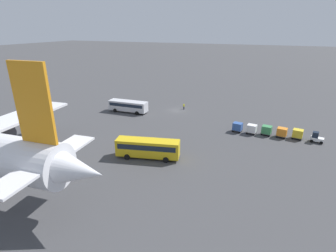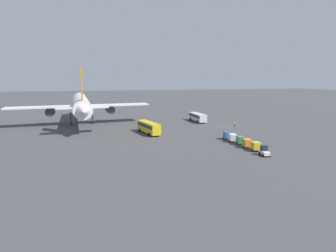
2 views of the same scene
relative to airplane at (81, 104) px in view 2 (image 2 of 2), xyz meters
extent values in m
plane|color=#424244|center=(-18.42, -47.68, -7.01)|extent=(600.00, 600.00, 0.00)
cylinder|color=silver|center=(0.59, 0.05, 0.12)|extent=(45.47, 9.04, 5.48)
cone|color=silver|center=(24.48, 1.94, 0.12)|extent=(6.42, 5.67, 5.21)
cone|color=silver|center=(-23.56, -1.87, 0.12)|extent=(7.49, 5.48, 4.93)
cube|color=silver|center=(-2.70, 12.96, -0.57)|extent=(7.50, 21.18, 0.44)
cube|color=silver|center=(-0.62, -13.22, -0.57)|extent=(7.50, 21.18, 0.44)
cube|color=orange|center=(-19.67, -1.56, 7.24)|extent=(4.53, 0.72, 8.77)
cube|color=silver|center=(-20.12, -1.60, 0.67)|extent=(4.28, 14.45, 0.28)
cylinder|color=#38383D|center=(-1.10, 9.96, -2.29)|extent=(5.64, 3.43, 3.01)
cylinder|color=#38383D|center=(0.49, -10.01, -2.29)|extent=(5.64, 3.43, 3.01)
cylinder|color=#38383D|center=(16.36, 1.30, -4.81)|extent=(0.50, 0.50, 4.38)
cylinder|color=black|center=(16.36, 1.30, -6.56)|extent=(0.94, 0.57, 0.90)
cylinder|color=#38383D|center=(-1.94, 3.42, -4.81)|extent=(0.50, 0.50, 4.38)
cylinder|color=black|center=(-1.94, 3.42, -6.56)|extent=(0.94, 0.57, 0.90)
cylinder|color=#38383D|center=(-1.38, -3.68, -4.81)|extent=(0.50, 0.50, 4.38)
cylinder|color=black|center=(-1.38, -3.68, -6.56)|extent=(0.94, 0.57, 0.90)
cube|color=silver|center=(-6.78, -41.41, -5.25)|extent=(10.73, 3.19, 2.61)
cube|color=#192333|center=(-6.78, -41.41, -4.79)|extent=(9.88, 3.20, 0.84)
cylinder|color=black|center=(-3.53, -39.82, -6.51)|extent=(1.01, 0.33, 1.00)
cylinder|color=black|center=(-3.43, -42.78, -6.51)|extent=(1.01, 0.33, 1.00)
cylinder|color=black|center=(-10.12, -40.04, -6.51)|extent=(1.01, 0.33, 1.00)
cylinder|color=black|center=(-10.03, -43.00, -6.51)|extent=(1.01, 0.33, 1.00)
cube|color=gold|center=(-23.54, -19.66, -5.09)|extent=(11.38, 5.04, 2.93)
cube|color=#192333|center=(-23.54, -19.66, -4.58)|extent=(10.52, 4.88, 0.94)
cylinder|color=black|center=(-20.50, -17.56, -6.51)|extent=(1.04, 0.52, 1.00)
cylinder|color=black|center=(-19.89, -20.20, -6.51)|extent=(1.04, 0.52, 1.00)
cylinder|color=black|center=(-27.19, -19.12, -6.51)|extent=(1.04, 0.52, 1.00)
cylinder|color=black|center=(-26.58, -21.76, -6.51)|extent=(1.04, 0.52, 1.00)
cube|color=white|center=(-51.94, -38.48, -6.36)|extent=(2.58, 1.68, 0.70)
cube|color=#192333|center=(-51.53, -38.55, -5.46)|extent=(1.26, 1.33, 1.10)
cylinder|color=black|center=(-51.00, -37.93, -6.71)|extent=(0.63, 0.32, 0.60)
cylinder|color=black|center=(-51.23, -39.31, -6.71)|extent=(0.63, 0.32, 0.60)
cylinder|color=black|center=(-52.65, -37.65, -6.71)|extent=(0.63, 0.32, 0.60)
cylinder|color=black|center=(-52.89, -39.03, -6.71)|extent=(0.63, 0.32, 0.60)
cylinder|color=#1E1E2D|center=(-19.95, -49.40, -6.58)|extent=(0.32, 0.32, 0.85)
cylinder|color=yellow|center=(-19.95, -49.40, -5.83)|extent=(0.38, 0.38, 0.65)
sphere|color=tan|center=(-19.95, -49.40, -5.39)|extent=(0.24, 0.24, 0.24)
cube|color=#38383D|center=(-48.35, -38.74, -6.60)|extent=(2.24, 1.99, 0.10)
cube|color=gold|center=(-48.35, -38.74, -5.75)|extent=(2.14, 1.89, 1.60)
cylinder|color=black|center=(-47.50, -38.24, -6.83)|extent=(0.37, 0.18, 0.36)
cylinder|color=black|center=(-47.71, -39.50, -6.83)|extent=(0.37, 0.18, 0.36)
cylinder|color=black|center=(-49.00, -37.99, -6.83)|extent=(0.37, 0.18, 0.36)
cylinder|color=black|center=(-49.21, -39.25, -6.83)|extent=(0.37, 0.18, 0.36)
cube|color=#38383D|center=(-45.34, -38.41, -6.60)|extent=(2.24, 1.99, 0.10)
cube|color=orange|center=(-45.34, -38.41, -5.75)|extent=(2.14, 1.89, 1.60)
cylinder|color=black|center=(-44.49, -37.91, -6.83)|extent=(0.37, 0.18, 0.36)
cylinder|color=black|center=(-44.70, -39.17, -6.83)|extent=(0.37, 0.18, 0.36)
cylinder|color=black|center=(-45.99, -37.66, -6.83)|extent=(0.37, 0.18, 0.36)
cylinder|color=black|center=(-46.20, -38.92, -6.83)|extent=(0.37, 0.18, 0.36)
cube|color=#38383D|center=(-42.33, -38.49, -6.60)|extent=(2.24, 1.99, 0.10)
cube|color=#38844C|center=(-42.33, -38.49, -5.75)|extent=(2.14, 1.89, 1.60)
cylinder|color=black|center=(-41.48, -37.98, -6.83)|extent=(0.37, 0.18, 0.36)
cylinder|color=black|center=(-41.69, -39.24, -6.83)|extent=(0.37, 0.18, 0.36)
cylinder|color=black|center=(-42.98, -37.73, -6.83)|extent=(0.37, 0.18, 0.36)
cylinder|color=black|center=(-43.19, -38.99, -6.83)|extent=(0.37, 0.18, 0.36)
cube|color=#38383D|center=(-39.32, -38.04, -6.60)|extent=(2.24, 1.99, 0.10)
cube|color=silver|center=(-39.32, -38.04, -5.75)|extent=(2.14, 1.89, 1.60)
cylinder|color=black|center=(-38.47, -37.53, -6.83)|extent=(0.37, 0.18, 0.36)
cylinder|color=black|center=(-38.68, -38.80, -6.83)|extent=(0.37, 0.18, 0.36)
cylinder|color=black|center=(-39.97, -37.28, -6.83)|extent=(0.37, 0.18, 0.36)
cylinder|color=black|center=(-40.18, -38.55, -6.83)|extent=(0.37, 0.18, 0.36)
cube|color=#38383D|center=(-36.31, -38.09, -6.60)|extent=(2.24, 1.99, 0.10)
cube|color=#33569E|center=(-36.31, -38.09, -5.75)|extent=(2.14, 1.89, 1.60)
cylinder|color=black|center=(-35.46, -37.58, -6.83)|extent=(0.37, 0.18, 0.36)
cylinder|color=black|center=(-35.67, -38.85, -6.83)|extent=(0.37, 0.18, 0.36)
cylinder|color=black|center=(-36.96, -37.33, -6.83)|extent=(0.37, 0.18, 0.36)
cylinder|color=black|center=(-37.17, -38.60, -6.83)|extent=(0.37, 0.18, 0.36)
camera|label=1|loc=(-42.59, 17.32, 14.74)|focal=28.00mm
camera|label=2|loc=(-97.01, -5.69, 8.55)|focal=28.00mm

